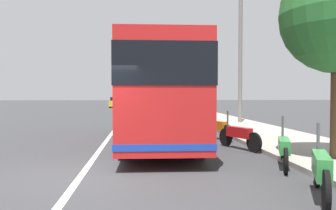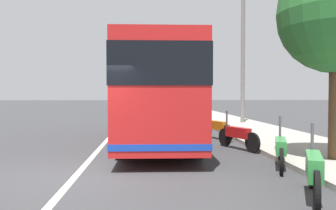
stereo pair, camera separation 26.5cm
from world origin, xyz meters
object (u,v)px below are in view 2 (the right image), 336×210
Objects in this scene: motorcycle_angled at (314,171)px; car_behind_bus at (155,106)px; coach_bus at (158,91)px; motorcycle_nearest_curb at (217,128)px; car_oncoming at (121,102)px; utility_pole at (243,62)px; motorcycle_far_end at (281,149)px; motorcycle_mid_row at (238,135)px.

car_behind_bus is (28.14, 2.07, 0.24)m from motorcycle_angled.
coach_bus is 7.88m from motorcycle_angled.
motorcycle_nearest_curb is 36.68m from car_oncoming.
motorcycle_angled reaches higher than motorcycle_nearest_curb.
utility_pole reaches higher than coach_bus.
motorcycle_nearest_curb is at bearing -76.32° from coach_bus.
car_oncoming is at bearing 8.01° from coach_bus.
car_oncoming reaches higher than motorcycle_angled.
car_behind_bus is 0.59× the size of utility_pole.
motorcycle_angled is at bearing 168.31° from utility_pole.
utility_pole is (11.98, -2.56, 3.35)m from motorcycle_far_end.
motorcycle_mid_row is 0.42× the size of car_oncoming.
motorcycle_mid_row is (2.82, 0.30, 0.01)m from motorcycle_far_end.
motorcycle_nearest_curb reaches higher than motorcycle_far_end.
motorcycle_mid_row is at bearing -126.80° from coach_bus.
utility_pole is (-13.69, -5.06, 3.08)m from car_behind_bus.
car_oncoming is (43.94, 6.63, 0.23)m from motorcycle_angled.
utility_pole reaches higher than motorcycle_far_end.
motorcycle_far_end is 5.41m from motorcycle_nearest_curb.
coach_bus is 1.40× the size of utility_pole.
car_oncoming reaches higher than motorcycle_nearest_curb.
motorcycle_far_end is at bearing 14.62° from motorcycle_angled.
car_oncoming is (36.08, 6.61, 0.25)m from motorcycle_nearest_curb.
motorcycle_far_end is (-4.87, -2.89, -1.53)m from coach_bus.
coach_bus is 5.15× the size of motorcycle_angled.
motorcycle_nearest_curb is 0.44× the size of car_oncoming.
utility_pole is at bearing 12.76° from motorcycle_angled.
motorcycle_far_end is at bearing 167.93° from utility_pole.
coach_bus is 20.84m from car_behind_bus.
motorcycle_far_end is at bearing 163.91° from motorcycle_nearest_curb.
motorcycle_mid_row is at bearing 162.65° from utility_pole.
utility_pole is at bearing 8.91° from motorcycle_far_end.
coach_bus is 5.86m from motorcycle_far_end.
motorcycle_angled is 1.05× the size of motorcycle_mid_row.
utility_pole reaches higher than motorcycle_mid_row.
motorcycle_angled is 44.44m from car_oncoming.
car_oncoming is 0.61× the size of utility_pole.
coach_bus is at bearing 7.93° from car_oncoming.
motorcycle_nearest_curb is (7.86, 0.03, -0.01)m from motorcycle_angled.
utility_pole is (7.11, -5.46, 1.83)m from coach_bus.
coach_bus is 5.16× the size of motorcycle_nearest_curb.
motorcycle_nearest_curb is 0.46× the size of car_behind_bus.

